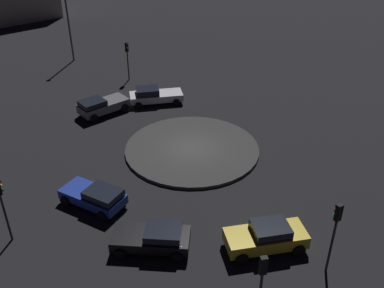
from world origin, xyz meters
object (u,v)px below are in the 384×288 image
car_yellow (266,237)px  car_blue (95,196)px  traffic_light_south (262,276)px  traffic_light_north (127,53)px  car_black (154,238)px  traffic_light_south_near (335,225)px  car_grey (102,105)px  traffic_light_southwest (1,198)px  streetlamp_north (67,9)px  car_white (154,95)px

car_yellow → car_blue: 10.16m
traffic_light_south → traffic_light_north: size_ratio=1.02×
car_black → traffic_light_south_near: size_ratio=1.06×
car_grey → traffic_light_north: traffic_light_north is taller
traffic_light_south_near → traffic_light_north: traffic_light_south_near is taller
traffic_light_southwest → streetlamp_north: bearing=53.1°
car_white → traffic_light_south_near: (2.70, -21.39, 2.25)m
car_grey → streetlamp_north: size_ratio=0.48×
car_yellow → traffic_light_southwest: 13.71m
traffic_light_north → car_black: bearing=-14.9°
traffic_light_south_near → traffic_light_north: bearing=-2.7°
car_black → car_blue: car_black is taller
car_black → traffic_light_south_near: bearing=174.0°
car_yellow → car_black: car_yellow is taller
car_yellow → car_grey: car_yellow is taller
car_blue → traffic_light_south_near: bearing=-172.7°
traffic_light_southwest → car_white: bearing=26.0°
traffic_light_southwest → traffic_light_north: 22.43m
traffic_light_south_near → car_yellow: bearing=30.5°
car_white → streetlamp_north: size_ratio=0.52×
car_blue → car_grey: (2.48, 11.88, 0.05)m
traffic_light_south → streetlamp_north: (-3.46, 35.91, 2.72)m
car_grey → traffic_light_north: (3.76, 6.40, 1.89)m
car_yellow → streetlamp_north: 33.02m
car_black → car_grey: car_grey is taller
car_yellow → car_black: (-5.48, 2.05, -0.10)m
car_black → streetlamp_north: 30.48m
car_yellow → traffic_light_south_near: size_ratio=1.06×
traffic_light_south → car_yellow: bearing=-24.3°
traffic_light_southwest → traffic_light_north: (10.97, 19.56, -0.16)m
traffic_light_southwest → traffic_light_south_near: (14.55, -7.68, 0.14)m
traffic_light_south → traffic_light_south_near: traffic_light_south_near is taller
car_white → traffic_light_north: bearing=107.9°
traffic_light_south_near → streetlamp_north: (-7.97, 34.56, 2.47)m
car_white → traffic_light_north: size_ratio=1.27×
traffic_light_south → traffic_light_southwest: bearing=56.7°
car_white → car_grey: size_ratio=1.07×
car_white → traffic_light_north: 6.24m
car_black → traffic_light_south: bearing=142.2°
car_blue → traffic_light_north: size_ratio=1.10×
car_black → streetlamp_north: bearing=-64.7°
car_yellow → traffic_light_south_near: traffic_light_south_near is taller
car_blue → traffic_light_south_near: (9.83, -8.97, 2.25)m
car_black → traffic_light_southwest: traffic_light_southwest is taller
traffic_light_north → car_yellow: bearing=-1.5°
car_white → car_blue: 14.32m
traffic_light_south → traffic_light_north: 28.62m
car_grey → traffic_light_south: 22.47m
car_white → traffic_light_south_near: traffic_light_south_near is taller
traffic_light_southwest → traffic_light_south_near: 16.46m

